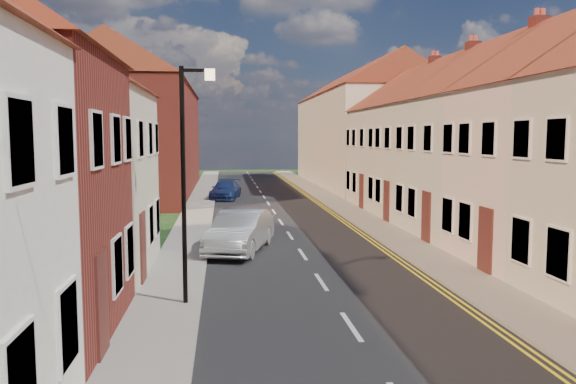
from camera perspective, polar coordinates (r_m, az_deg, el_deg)
name	(u,v)px	position (r m, az deg, el deg)	size (l,w,h in m)	color
road	(290,236)	(24.88, 0.20, -4.46)	(7.00, 90.00, 0.02)	black
pavement_left	(189,237)	(24.75, -10.00, -4.49)	(1.80, 90.00, 0.12)	#9A948C
pavement_right	(387,233)	(25.76, 9.99, -4.09)	(1.80, 90.00, 0.12)	#9A948C
cottage_r_pink	(505,134)	(26.23, 21.22, 5.47)	(8.30, 6.00, 9.00)	beige
cottage_r_white_far	(455,135)	(31.11, 16.58, 5.60)	(8.30, 5.20, 9.00)	beige
cottage_r_cream_far	(419,135)	(36.14, 13.20, 5.65)	(8.30, 6.00, 9.00)	beige
cottage_l_pink	(13,137)	(19.27, -26.12, 5.05)	(8.30, 6.30, 8.80)	beige
block_right_far	(360,126)	(50.82, 7.36, 6.64)	(8.30, 24.20, 10.50)	beige
block_left_far	(139,125)	(44.80, -14.90, 6.63)	(8.30, 24.20, 10.50)	maroon
lamppost	(187,170)	(14.38, -10.25, 2.20)	(0.88, 0.15, 6.00)	black
car_mid	(240,231)	(21.50, -4.85, -3.98)	(1.68, 4.81, 1.58)	#A3A5AA
car_far	(226,190)	(39.71, -6.36, 0.22)	(1.80, 4.43, 1.28)	navy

